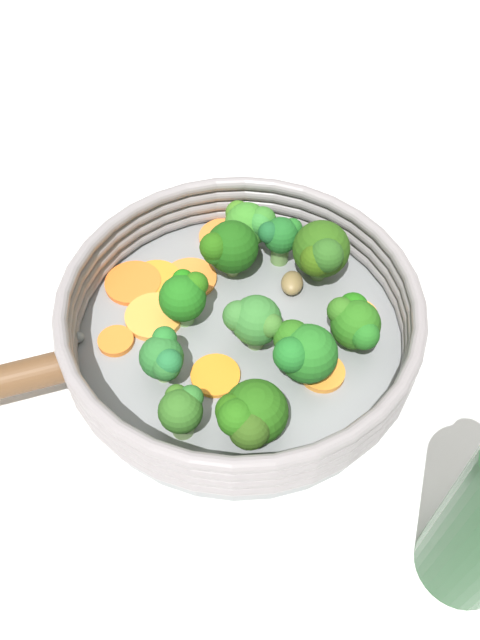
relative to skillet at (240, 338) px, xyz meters
name	(u,v)px	position (x,y,z in m)	size (l,w,h in m)	color
ground_plane	(240,345)	(0.00, 0.00, -0.01)	(4.00, 4.00, 0.00)	white
skillet	(240,338)	(0.00, 0.00, 0.00)	(0.27, 0.27, 0.02)	gray
skillet_rim_wall	(240,314)	(0.00, 0.00, 0.03)	(0.28, 0.28, 0.05)	gray
skillet_rivet_left	(78,337)	(0.12, -0.04, 0.01)	(0.01, 0.01, 0.01)	gray
skillet_rivet_right	(90,399)	(0.12, 0.02, 0.01)	(0.01, 0.01, 0.01)	gray
carrot_slice_0	(215,375)	(0.03, 0.03, 0.01)	(0.04, 0.04, 0.00)	orange
carrot_slice_1	(155,281)	(0.05, -0.07, 0.01)	(0.04, 0.04, 0.00)	orange
carrot_slice_2	(154,316)	(0.06, -0.04, 0.01)	(0.05, 0.05, 0.01)	#ED953B
carrot_slice_3	(116,341)	(0.10, -0.02, 0.01)	(0.03, 0.03, 0.00)	orange
carrot_slice_4	(190,278)	(0.02, -0.07, 0.01)	(0.05, 0.05, 0.00)	orange
carrot_slice_5	(224,237)	(-0.02, -0.10, 0.01)	(0.05, 0.05, 0.00)	orange
carrot_slice_6	(133,283)	(0.07, -0.08, 0.01)	(0.05, 0.05, 0.00)	orange
carrot_slice_7	(357,315)	(-0.09, 0.02, 0.01)	(0.03, 0.03, 0.00)	orange
carrot_slice_8	(322,372)	(-0.04, 0.06, 0.01)	(0.03, 0.03, 0.00)	orange
broccoli_floret_0	(355,322)	(-0.08, 0.04, 0.03)	(0.04, 0.05, 0.04)	#7EB468
broccoli_floret_1	(281,236)	(-0.06, -0.06, 0.04)	(0.04, 0.03, 0.05)	#67924A
broccoli_floret_2	(164,358)	(0.07, 0.02, 0.04)	(0.03, 0.04, 0.04)	#81A95C
broccoli_floret_3	(184,296)	(0.04, -0.03, 0.04)	(0.04, 0.04, 0.05)	#709F5B
broccoli_floret_4	(303,351)	(-0.03, 0.05, 0.04)	(0.05, 0.05, 0.05)	#619654
broccoli_floret_5	(249,223)	(-0.04, -0.09, 0.04)	(0.04, 0.05, 0.04)	#7E974D
broccoli_floret_6	(182,409)	(0.07, 0.07, 0.04)	(0.03, 0.03, 0.04)	#6E8E52
broccoli_floret_7	(229,248)	(-0.01, -0.06, 0.04)	(0.05, 0.04, 0.05)	#8EA363
broccoli_floret_8	(254,321)	(-0.01, 0.02, 0.04)	(0.04, 0.04, 0.05)	#6B8A51
broccoli_floret_9	(250,415)	(0.03, 0.09, 0.04)	(0.05, 0.05, 0.05)	#7EB25D
broccoli_floret_10	(321,252)	(-0.08, -0.03, 0.04)	(0.05, 0.05, 0.06)	#65864D
mushroom_piece_0	(292,283)	(-0.06, -0.03, 0.02)	(0.02, 0.02, 0.01)	olive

